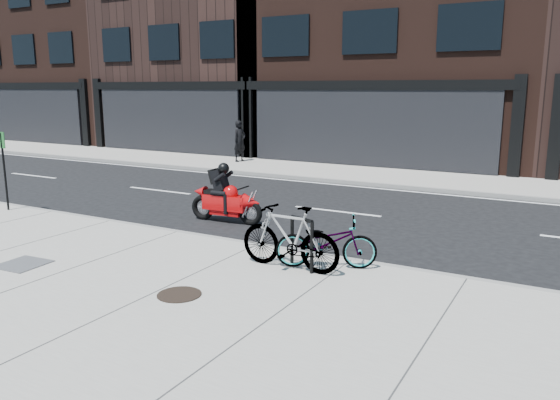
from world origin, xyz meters
The scene contains 13 objects.
ground centered at (0.00, 0.00, 0.00)m, with size 120.00×120.00×0.00m, color black.
sidewalk_near centered at (0.00, -5.00, 0.07)m, with size 60.00×6.00×0.13m, color gray.
sidewalk_far centered at (0.00, 7.75, 0.07)m, with size 60.00×3.50×0.13m, color gray.
building_west centered at (-22.00, 14.50, 6.75)m, with size 10.00×10.00×13.50m, color black.
building_midwest centered at (-12.00, 14.50, 6.00)m, with size 10.00×10.00×12.00m, color black.
bike_rack centered at (1.46, -2.91, 0.67)m, with size 0.52×0.23×0.91m.
bicycle_front centered at (1.77, -2.60, 0.58)m, with size 0.60×1.72×0.90m, color gray.
bicycle_rear centered at (1.26, -2.96, 0.69)m, with size 0.52×1.85×1.11m, color gray.
motorcycle centered at (-1.77, -0.34, 0.58)m, with size 1.93×0.48×1.44m.
pedestrian centered at (-7.06, 8.19, 0.98)m, with size 0.62×0.41×1.70m, color black.
manhole_cover centered at (0.40, -4.82, 0.14)m, with size 0.66×0.66×0.01m, color black.
utility_grate centered at (-2.91, -5.03, 0.14)m, with size 0.75×0.75×0.01m, color #464648.
sign_post centered at (-7.09, -2.40, 1.30)m, with size 0.26×0.05×1.96m.
Camera 1 is at (5.44, -10.78, 3.16)m, focal length 35.00 mm.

